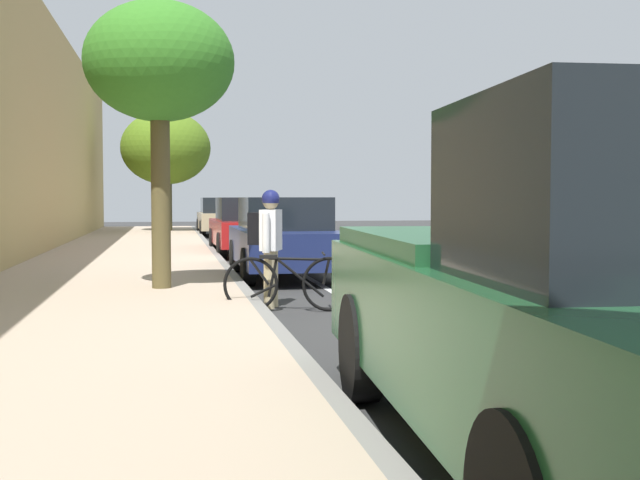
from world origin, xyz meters
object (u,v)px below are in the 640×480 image
at_px(parked_sedan_red_second, 248,226).
at_px(parked_pickup_green_far, 583,312).
at_px(parked_sedan_tan_nearest, 222,217).
at_px(cyclist_with_backpack, 268,237).
at_px(street_tree_near_cyclist, 166,148).
at_px(parked_sedan_dark_blue_mid, 284,238).
at_px(street_tree_mid_block, 159,65).
at_px(bicycle_at_curb, 290,283).

distance_m(parked_sedan_red_second, parked_pickup_green_far, 17.37).
xyz_separation_m(parked_sedan_tan_nearest, cyclist_with_backpack, (0.69, 21.09, 0.23)).
bearing_deg(parked_sedan_red_second, street_tree_near_cyclist, -80.02).
distance_m(parked_sedan_tan_nearest, parked_sedan_red_second, 10.75).
bearing_deg(parked_pickup_green_far, parked_sedan_tan_nearest, -89.69).
bearing_deg(cyclist_with_backpack, parked_sedan_dark_blue_mid, -100.92).
xyz_separation_m(parked_sedan_dark_blue_mid, street_tree_near_cyclist, (2.25, -18.54, 2.77)).
height_order(parked_sedan_red_second, street_tree_mid_block, street_tree_mid_block).
distance_m(parked_sedan_tan_nearest, street_tree_near_cyclist, 3.84).
relative_size(parked_sedan_tan_nearest, street_tree_near_cyclist, 0.90).
height_order(parked_sedan_tan_nearest, parked_sedan_dark_blue_mid, same).
bearing_deg(bicycle_at_curb, parked_sedan_tan_nearest, -91.24).
bearing_deg(parked_pickup_green_far, cyclist_with_backpack, -83.14).
bearing_deg(parked_sedan_dark_blue_mid, parked_sedan_tan_nearest, -89.64).
relative_size(bicycle_at_curb, cyclist_with_backpack, 1.08).
height_order(parked_sedan_dark_blue_mid, cyclist_with_backpack, cyclist_with_backpack).
distance_m(parked_sedan_dark_blue_mid, bicycle_at_curb, 4.64).
bearing_deg(parked_pickup_green_far, parked_sedan_dark_blue_mid, -89.75).
relative_size(parked_sedan_red_second, bicycle_at_curb, 2.52).
distance_m(bicycle_at_curb, cyclist_with_backpack, 0.78).
xyz_separation_m(bicycle_at_curb, street_tree_mid_block, (1.68, -1.70, 3.08)).
relative_size(parked_pickup_green_far, bicycle_at_curb, 3.07).
bearing_deg(parked_sedan_tan_nearest, bicycle_at_curb, 88.76).
xyz_separation_m(street_tree_near_cyclist, street_tree_mid_block, (0.00, 21.43, -0.05)).
bearing_deg(parked_sedan_tan_nearest, cyclist_with_backpack, 88.12).
bearing_deg(street_tree_near_cyclist, parked_sedan_dark_blue_mid, 96.93).
distance_m(parked_pickup_green_far, bicycle_at_curb, 6.61).
bearing_deg(bicycle_at_curb, parked_sedan_red_second, -92.57).
bearing_deg(parked_sedan_red_second, parked_sedan_dark_blue_mid, 90.80).
distance_m(parked_pickup_green_far, street_tree_mid_block, 8.95).
relative_size(parked_sedan_dark_blue_mid, bicycle_at_curb, 2.50).
relative_size(cyclist_with_backpack, street_tree_near_cyclist, 0.33).
height_order(parked_sedan_tan_nearest, street_tree_near_cyclist, street_tree_near_cyclist).
distance_m(street_tree_near_cyclist, street_tree_mid_block, 21.43).
bearing_deg(parked_sedan_dark_blue_mid, street_tree_mid_block, 51.99).
relative_size(parked_pickup_green_far, street_tree_mid_block, 1.28).
height_order(parked_pickup_green_far, bicycle_at_curb, parked_pickup_green_far).
height_order(parked_sedan_dark_blue_mid, bicycle_at_curb, parked_sedan_dark_blue_mid).
relative_size(parked_sedan_dark_blue_mid, parked_pickup_green_far, 0.81).
bearing_deg(parked_sedan_tan_nearest, parked_pickup_green_far, 90.31).
bearing_deg(cyclist_with_backpack, parked_sedan_tan_nearest, -91.88).
xyz_separation_m(parked_pickup_green_far, street_tree_mid_block, (2.30, -8.26, 2.57)).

